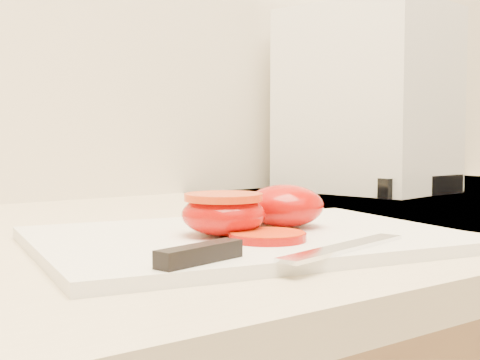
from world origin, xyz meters
TOP-DOWN VIEW (x-y plane):
  - cutting_board at (-0.05, 1.54)m, footprint 0.39×0.32m
  - tomato_half_dome at (0.00, 1.55)m, footprint 0.07×0.07m
  - tomato_half_cut at (-0.07, 1.54)m, footprint 0.07×0.07m
  - tomato_slice_0 at (-0.06, 1.50)m, footprint 0.06×0.06m
  - lettuce_leaf_0 at (-0.01, 1.61)m, footprint 0.12×0.10m
  - knife at (-0.11, 1.45)m, footprint 0.22×0.06m
  - appliance at (0.44, 1.85)m, footprint 0.24×0.28m

SIDE VIEW (x-z plane):
  - cutting_board at x=-0.05m, z-range 0.93..0.94m
  - tomato_slice_0 at x=-0.06m, z-range 0.94..0.95m
  - knife at x=-0.11m, z-range 0.94..0.95m
  - lettuce_leaf_0 at x=-0.01m, z-range 0.94..0.96m
  - tomato_half_dome at x=0.00m, z-range 0.94..0.98m
  - tomato_half_cut at x=-0.07m, z-range 0.94..0.98m
  - appliance at x=0.44m, z-range 0.93..1.23m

